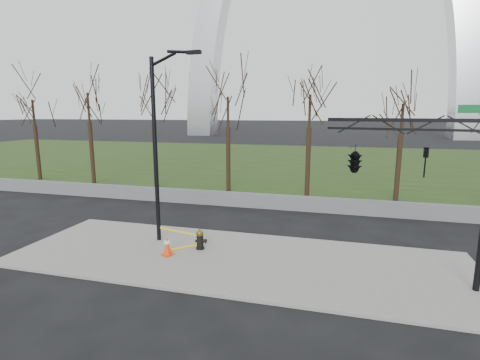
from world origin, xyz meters
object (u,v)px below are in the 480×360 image
(traffic_signal_mast, at_px, (378,160))
(traffic_cone, at_px, (167,246))
(fire_hydrant, at_px, (200,240))
(street_light, at_px, (159,138))

(traffic_signal_mast, bearing_deg, traffic_cone, -164.37)
(fire_hydrant, xyz_separation_m, traffic_signal_mast, (6.72, -0.40, 3.65))
(traffic_cone, bearing_deg, fire_hydrant, 43.33)
(fire_hydrant, relative_size, traffic_cone, 1.11)
(fire_hydrant, relative_size, traffic_signal_mast, 0.15)
(traffic_cone, bearing_deg, street_light, 122.13)
(traffic_cone, xyz_separation_m, street_light, (-0.95, 1.51, 4.20))
(fire_hydrant, height_order, traffic_cone, fire_hydrant)
(fire_hydrant, bearing_deg, street_light, 163.84)
(fire_hydrant, xyz_separation_m, traffic_cone, (-1.03, -0.98, -0.01))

